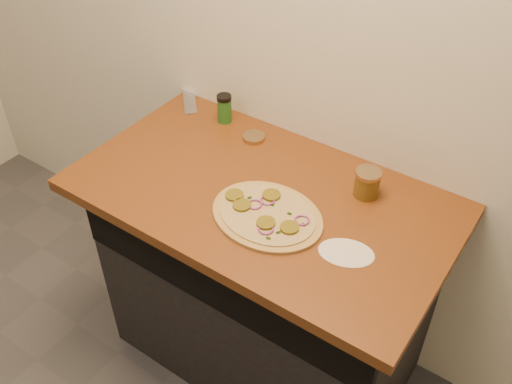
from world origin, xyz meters
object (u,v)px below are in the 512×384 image
Objects in this scene: chefs_knife at (188,85)px; spice_shaker at (224,108)px; pizza at (267,215)px; salsa_jar at (367,183)px.

spice_shaker is (0.27, -0.11, 0.05)m from chefs_knife.
salsa_jar is (0.20, 0.26, 0.04)m from pizza.
salsa_jar is 0.61m from spice_shaker.
salsa_jar reaches higher than pizza.
salsa_jar reaches higher than chefs_knife.
chefs_knife is at bearing 146.44° from pizza.
chefs_knife is 2.63× the size of spice_shaker.
pizza is 1.33× the size of chefs_knife.
chefs_knife is at bearing 167.59° from salsa_jar.
spice_shaker is at bearing -22.51° from chefs_knife.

